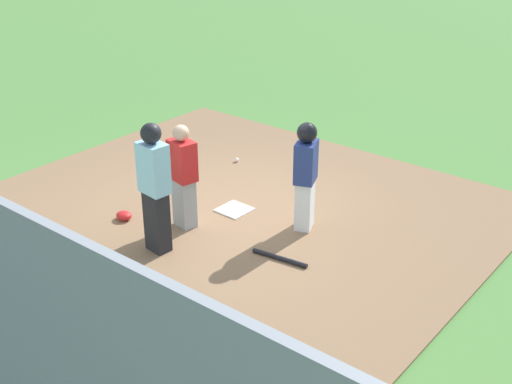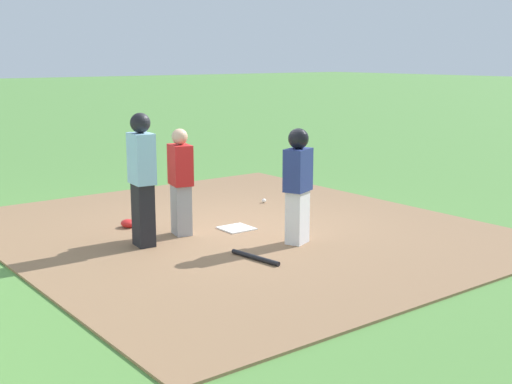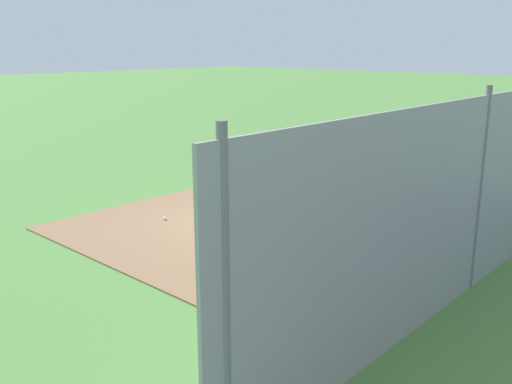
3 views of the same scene
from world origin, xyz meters
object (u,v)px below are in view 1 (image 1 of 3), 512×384
(catcher, at_px, (183,176))
(baseball_bat, at_px, (280,258))
(runner, at_px, (306,171))
(home_plate, at_px, (234,210))
(umpire, at_px, (155,186))
(catcher_mask, at_px, (124,215))
(baseball, at_px, (237,160))

(catcher, bearing_deg, baseball_bat, -74.22)
(baseball_bat, bearing_deg, runner, -81.78)
(runner, bearing_deg, home_plate, -10.98)
(umpire, bearing_deg, runner, -27.51)
(catcher, distance_m, catcher_mask, 1.15)
(home_plate, bearing_deg, umpire, -91.71)
(catcher_mask, xyz_separation_m, baseball, (-0.10, 2.61, -0.02))
(baseball_bat, distance_m, catcher_mask, 2.46)
(baseball_bat, relative_size, baseball, 10.58)
(baseball_bat, relative_size, catcher_mask, 3.26)
(baseball_bat, bearing_deg, home_plate, -35.25)
(baseball_bat, bearing_deg, baseball, -48.10)
(umpire, distance_m, baseball_bat, 1.84)
(home_plate, height_order, baseball_bat, baseball_bat)
(umpire, height_order, baseball, umpire)
(home_plate, relative_size, umpire, 0.25)
(catcher, distance_m, baseball_bat, 1.76)
(catcher_mask, relative_size, baseball, 3.24)
(home_plate, relative_size, baseball_bat, 0.56)
(catcher_mask, bearing_deg, catcher, 27.53)
(catcher, xyz_separation_m, umpire, (0.19, -0.70, 0.16))
(home_plate, distance_m, runner, 1.41)
(home_plate, bearing_deg, runner, 10.98)
(umpire, height_order, runner, umpire)
(catcher, xyz_separation_m, runner, (1.33, 0.99, 0.10))
(catcher, height_order, baseball, catcher)
(home_plate, distance_m, baseball, 1.82)
(catcher_mask, height_order, baseball, catcher_mask)
(umpire, xyz_separation_m, runner, (1.14, 1.69, -0.06))
(catcher, distance_m, runner, 1.66)
(baseball_bat, bearing_deg, catcher_mask, 3.82)
(catcher, relative_size, baseball, 20.17)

